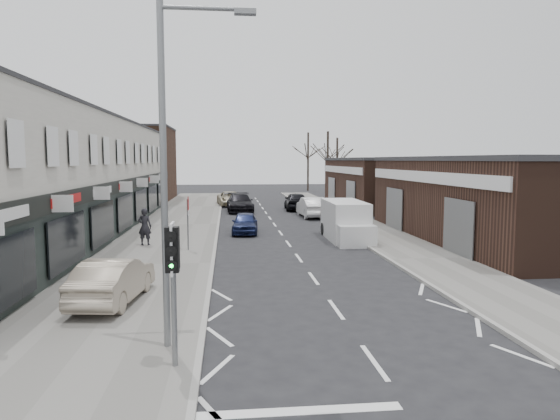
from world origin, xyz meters
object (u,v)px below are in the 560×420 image
object	(u,v)px
traffic_light	(173,261)
parked_car_right_a	(312,207)
pedestrian	(145,227)
parked_car_left_b	(240,203)
parked_car_left_a	(245,223)
street_lamp	(171,156)
parked_car_left_c	(230,199)
sedan_on_pavement	(113,280)
white_van	(345,222)
warning_sign	(188,208)
parked_car_right_b	(296,201)

from	to	relation	value
traffic_light	parked_car_right_a	bearing A→B (deg)	74.67
traffic_light	pedestrian	bearing A→B (deg)	101.32
traffic_light	parked_car_left_b	world-z (taller)	traffic_light
pedestrian	parked_car_left_a	world-z (taller)	pedestrian
street_lamp	parked_car_left_c	xyz separation A→B (m)	(1.51, 37.64, -3.92)
traffic_light	parked_car_left_c	bearing A→B (deg)	87.96
sedan_on_pavement	traffic_light	bearing A→B (deg)	122.12
street_lamp	white_van	world-z (taller)	street_lamp
traffic_light	warning_sign	world-z (taller)	traffic_light
white_van	sedan_on_pavement	world-z (taller)	white_van
white_van	parked_car_left_a	world-z (taller)	white_van
parked_car_left_a	parked_car_left_b	world-z (taller)	parked_car_left_b
parked_car_left_b	traffic_light	bearing A→B (deg)	-95.57
sedan_on_pavement	parked_car_right_a	distance (m)	25.27
street_lamp	sedan_on_pavement	distance (m)	5.92
parked_car_left_a	traffic_light	bearing A→B (deg)	-92.26
parked_car_left_a	sedan_on_pavement	bearing A→B (deg)	-103.13
white_van	parked_car_left_c	bearing A→B (deg)	107.62
pedestrian	parked_car_left_b	xyz separation A→B (m)	(5.33, 17.31, -0.30)
traffic_light	parked_car_left_c	xyz separation A→B (m)	(1.38, 38.85, -1.72)
street_lamp	parked_car_left_b	distance (m)	32.07
sedan_on_pavement	parked_car_right_b	world-z (taller)	parked_car_right_b
parked_car_right_a	parked_car_left_a	bearing A→B (deg)	53.75
parked_car_left_a	parked_car_left_c	distance (m)	18.78
street_lamp	parked_car_right_b	size ratio (longest dim) A/B	1.67
parked_car_left_a	parked_car_right_a	size ratio (longest dim) A/B	0.79
traffic_light	white_van	bearing A→B (deg)	65.44
pedestrian	parked_car_right_b	world-z (taller)	pedestrian
traffic_light	parked_car_left_a	bearing A→B (deg)	83.76
parked_car_right_a	parked_car_right_b	bearing A→B (deg)	-87.23
white_van	parked_car_left_c	world-z (taller)	white_van
white_van	parked_car_right_b	xyz separation A→B (m)	(-0.53, 16.88, -0.22)
parked_car_left_b	parked_car_right_b	xyz separation A→B (m)	(5.07, 0.97, 0.02)
sedan_on_pavement	parked_car_right_b	bearing A→B (deg)	-101.52
traffic_light	parked_car_right_a	size ratio (longest dim) A/B	0.64
street_lamp	parked_car_left_b	xyz separation A→B (m)	(2.33, 31.76, -3.83)
parked_car_right_a	parked_car_right_b	size ratio (longest dim) A/B	1.01
parked_car_right_b	street_lamp	bearing A→B (deg)	80.41
parked_car_right_b	parked_car_left_c	bearing A→B (deg)	-36.64
parked_car_left_a	warning_sign	bearing A→B (deg)	-111.96
pedestrian	parked_car_right_b	distance (m)	21.04
street_lamp	pedestrian	size ratio (longest dim) A/B	4.14
street_lamp	parked_car_right_b	distance (m)	33.77
parked_car_left_c	parked_car_right_b	size ratio (longest dim) A/B	1.05
sedan_on_pavement	parked_car_left_a	bearing A→B (deg)	-100.07
pedestrian	parked_car_left_b	size ratio (longest dim) A/B	0.35
street_lamp	warning_sign	bearing A→B (deg)	92.84
white_van	pedestrian	xyz separation A→B (m)	(-10.93, -1.41, 0.05)
parked_car_left_a	parked_car_left_c	world-z (taller)	parked_car_left_c
parked_car_left_b	parked_car_right_b	size ratio (longest dim) A/B	1.14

